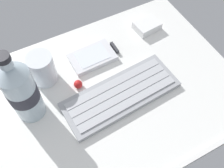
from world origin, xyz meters
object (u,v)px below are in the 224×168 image
(keyboard, at_px, (121,94))
(charger_block, at_px, (147,26))
(trackball_mouse, at_px, (78,84))
(water_bottle, at_px, (21,91))
(handheld_device, at_px, (94,56))
(juice_cup, at_px, (43,69))

(keyboard, distance_m, charger_block, 0.25)
(keyboard, distance_m, trackball_mouse, 0.11)
(water_bottle, height_order, trackball_mouse, water_bottle)
(handheld_device, relative_size, water_bottle, 0.62)
(keyboard, bearing_deg, trackball_mouse, 137.58)
(charger_block, bearing_deg, trackball_mouse, -160.36)
(handheld_device, distance_m, charger_block, 0.19)
(water_bottle, bearing_deg, charger_block, 15.02)
(water_bottle, distance_m, trackball_mouse, 0.15)
(handheld_device, relative_size, juice_cup, 1.52)
(keyboard, relative_size, water_bottle, 1.43)
(trackball_mouse, bearing_deg, charger_block, 19.64)
(juice_cup, height_order, trackball_mouse, juice_cup)
(keyboard, xyz_separation_m, water_bottle, (-0.21, 0.06, 0.08))
(charger_block, bearing_deg, water_bottle, -164.98)
(juice_cup, xyz_separation_m, trackball_mouse, (0.06, -0.06, -0.03))
(handheld_device, bearing_deg, juice_cup, -179.22)
(keyboard, xyz_separation_m, charger_block, (0.18, 0.17, 0.00))
(handheld_device, height_order, charger_block, charger_block)
(keyboard, relative_size, trackball_mouse, 13.47)
(water_bottle, bearing_deg, handheld_device, 20.49)
(trackball_mouse, bearing_deg, water_bottle, -175.19)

